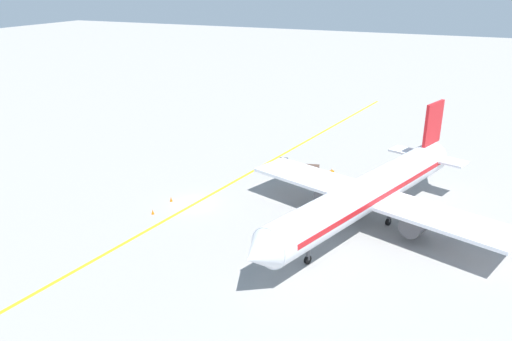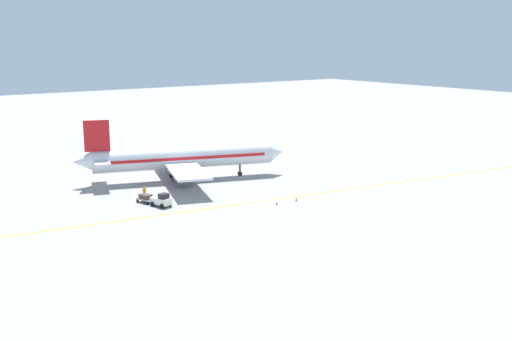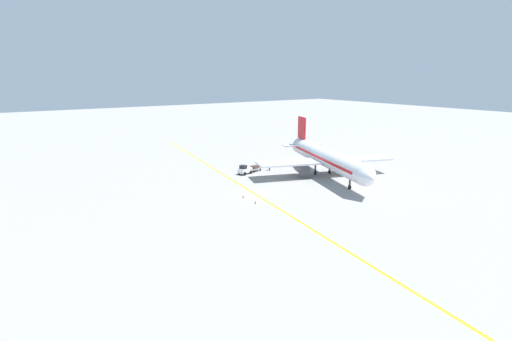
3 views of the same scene
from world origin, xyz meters
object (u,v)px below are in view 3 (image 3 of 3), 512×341
Objects in this scene: airplane_at_gate at (326,158)px; traffic_cone_mid_apron at (305,171)px; traffic_cone_near_nose at (255,202)px; ground_crew_worker at (269,166)px; baggage_tug_white at (245,170)px; baggage_cart_trailing at (255,168)px; traffic_cone_by_wingtip at (243,196)px.

airplane_at_gate is 5.84m from traffic_cone_mid_apron.
ground_crew_worker is at bearing -131.49° from traffic_cone_near_nose.
baggage_tug_white is 1.14× the size of baggage_cart_trailing.
airplane_at_gate is 12.50m from ground_crew_worker.
baggage_tug_white is (12.77, -10.46, -2.81)m from airplane_at_gate.
traffic_cone_near_nose is 22.93m from traffic_cone_mid_apron.
baggage_cart_trailing is 5.25× the size of traffic_cone_mid_apron.
traffic_cone_mid_apron is at bearing -159.23° from traffic_cone_by_wingtip.
traffic_cone_mid_apron is at bearing 138.50° from baggage_cart_trailing.
airplane_at_gate reaches higher than traffic_cone_mid_apron.
baggage_tug_white reaches higher than traffic_cone_by_wingtip.
traffic_cone_mid_apron is (-20.00, -11.21, 0.00)m from traffic_cone_near_nose.
traffic_cone_mid_apron and traffic_cone_by_wingtip have the same top height.
traffic_cone_by_wingtip is at bearing 50.28° from baggage_cart_trailing.
baggage_cart_trailing is 5.25× the size of traffic_cone_near_nose.
traffic_cone_near_nose is 1.00× the size of traffic_cone_mid_apron.
airplane_at_gate reaches higher than traffic_cone_by_wingtip.
baggage_tug_white is 12.63m from traffic_cone_mid_apron.
baggage_cart_trailing is 21.86m from traffic_cone_near_nose.
ground_crew_worker is 22.70m from traffic_cone_near_nose.
baggage_tug_white is 6.00× the size of traffic_cone_near_nose.
baggage_tug_white is at bearing -117.37° from traffic_cone_near_nose.
baggage_cart_trailing is at bearing -129.72° from traffic_cone_by_wingtip.
traffic_cone_mid_apron is 21.40m from traffic_cone_by_wingtip.
ground_crew_worker is at bearing -49.36° from traffic_cone_mid_apron.
traffic_cone_by_wingtip is (12.11, 14.58, -0.49)m from baggage_cart_trailing.
ground_crew_worker is at bearing -56.78° from airplane_at_gate.
baggage_tug_white is at bearing -2.52° from ground_crew_worker.
traffic_cone_by_wingtip is at bearing -89.83° from traffic_cone_near_nose.
baggage_cart_trailing is at bearing -41.50° from traffic_cone_mid_apron.
traffic_cone_by_wingtip is at bearing 56.74° from baggage_tug_white.
baggage_tug_white is at bearing -28.70° from traffic_cone_mid_apron.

